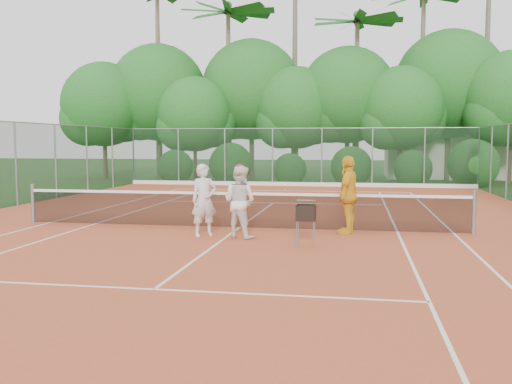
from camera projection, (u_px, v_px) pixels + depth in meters
ground at (238, 229)px, 15.11m from camera, size 120.00×120.00×0.00m
clay_court at (238, 229)px, 15.11m from camera, size 18.00×36.00×0.02m
club_building at (449, 155)px, 36.97m from camera, size 8.00×5.00×3.00m
tennis_net at (238, 209)px, 15.06m from camera, size 11.97×0.10×1.10m
player_white at (204, 200)px, 13.81m from camera, size 0.76×0.71×1.75m
player_center_grp at (240, 201)px, 13.57m from camera, size 1.02×0.92×1.76m
player_yellow at (348, 195)px, 14.14m from camera, size 0.73×1.22×1.95m
ball_hopper at (306, 214)px, 12.35m from camera, size 0.40×0.40×0.92m
stray_ball_a at (285, 189)px, 27.27m from camera, size 0.07×0.07×0.07m
stray_ball_b at (322, 191)px, 26.26m from camera, size 0.07×0.07×0.07m
stray_ball_c at (316, 196)px, 23.67m from camera, size 0.07×0.07×0.07m
court_markings at (238, 228)px, 15.11m from camera, size 11.03×23.83×0.01m
fence_back at (297, 157)px, 29.69m from camera, size 18.07×0.07×3.00m
tropical_treeline at (330, 95)px, 34.25m from camera, size 32.10×8.49×15.03m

